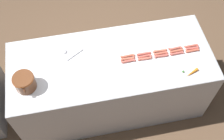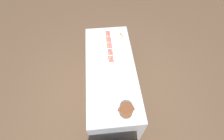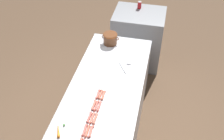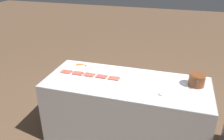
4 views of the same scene
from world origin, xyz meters
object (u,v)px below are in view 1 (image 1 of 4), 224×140
(hot_dog_10, at_px, (191,46))
(hot_dog_11, at_px, (175,48))
(hot_dog_4, at_px, (128,61))
(hot_dog_5, at_px, (192,48))
(hot_dog_9, at_px, (128,59))
(hot_dog_7, at_px, (161,53))
(hot_dog_13, at_px, (144,54))
(hot_dog_14, at_px, (128,56))
(hot_dog_8, at_px, (144,56))
(carrot, at_px, (191,73))
(hot_dog_1, at_px, (177,53))
(hot_dog_2, at_px, (161,56))
(hot_dog_3, at_px, (145,59))
(bean_pot, at_px, (24,82))
(serving_spoon, at_px, (68,52))
(hot_dog_0, at_px, (193,51))
(hot_dog_12, at_px, (160,51))
(hot_dog_6, at_px, (177,51))

(hot_dog_10, relative_size, hot_dog_11, 1.00)
(hot_dog_4, bearing_deg, hot_dog_5, -87.55)
(hot_dog_9, bearing_deg, hot_dog_7, -89.96)
(hot_dog_5, bearing_deg, hot_dog_13, 86.56)
(hot_dog_4, bearing_deg, hot_dog_14, -5.33)
(hot_dog_8, height_order, carrot, carrot)
(hot_dog_1, xyz_separation_m, hot_dog_2, (-0.00, 0.17, 0.00))
(hot_dog_2, height_order, hot_dog_7, same)
(hot_dog_5, height_order, hot_dog_11, same)
(hot_dog_3, height_order, hot_dog_13, same)
(hot_dog_8, xyz_separation_m, hot_dog_11, (0.04, -0.35, 0.00))
(hot_dog_3, height_order, bean_pot, bean_pot)
(hot_dog_4, xyz_separation_m, carrot, (-0.27, -0.60, 0.00))
(bean_pot, bearing_deg, hot_dog_2, -86.19)
(hot_dog_3, relative_size, serving_spoon, 0.64)
(hot_dog_9, relative_size, hot_dog_11, 1.00)
(hot_dog_5, xyz_separation_m, carrot, (-0.30, 0.12, 0.00))
(hot_dog_7, height_order, bean_pot, bean_pot)
(hot_dog_7, relative_size, hot_dog_13, 1.00)
(hot_dog_3, distance_m, carrot, 0.50)
(hot_dog_2, xyz_separation_m, hot_dog_11, (0.07, -0.18, 0.00))
(serving_spoon, bearing_deg, hot_dog_14, -105.75)
(hot_dog_8, distance_m, hot_dog_10, 0.54)
(hot_dog_7, distance_m, serving_spoon, 1.00)
(hot_dog_0, height_order, carrot, carrot)
(hot_dog_7, bearing_deg, hot_dog_2, 176.57)
(hot_dog_3, relative_size, carrot, 0.91)
(hot_dog_2, xyz_separation_m, serving_spoon, (0.24, 0.97, -0.01))
(hot_dog_1, height_order, hot_dog_14, same)
(hot_dog_2, distance_m, hot_dog_10, 0.36)
(hot_dog_5, distance_m, hot_dog_12, 0.36)
(hot_dog_9, distance_m, bean_pot, 1.07)
(hot_dog_1, xyz_separation_m, hot_dog_12, (0.07, 0.17, 0.00))
(hot_dog_6, distance_m, hot_dog_7, 0.18)
(hot_dog_1, relative_size, hot_dog_11, 1.00)
(hot_dog_4, distance_m, serving_spoon, 0.66)
(serving_spoon, bearing_deg, bean_pot, 126.91)
(hot_dog_2, distance_m, hot_dog_11, 0.19)
(hot_dog_4, bearing_deg, hot_dog_3, -90.82)
(hot_dog_13, xyz_separation_m, carrot, (-0.33, -0.41, 0.00))
(bean_pot, bearing_deg, hot_dog_8, -84.23)
(hot_dog_8, xyz_separation_m, hot_dog_14, (0.04, 0.18, 0.00))
(hot_dog_3, distance_m, hot_dog_9, 0.18)
(hot_dog_8, distance_m, bean_pot, 1.26)
(bean_pot, distance_m, carrot, 1.67)
(hot_dog_8, xyz_separation_m, carrot, (-0.30, -0.41, 0.00))
(hot_dog_2, bearing_deg, carrot, -138.42)
(hot_dog_6, xyz_separation_m, hot_dog_8, (-0.00, 0.36, 0.00))
(hot_dog_2, bearing_deg, hot_dog_12, -2.67)
(hot_dog_12, bearing_deg, hot_dog_3, 110.25)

